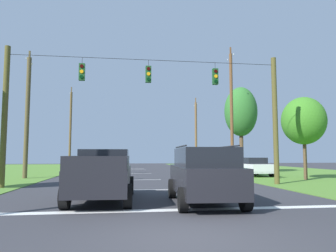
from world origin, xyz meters
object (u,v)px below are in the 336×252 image
utility_pole_far_left (70,129)px  distant_car_crossing_white (253,166)px  overhead_signal_span (148,111)px  pickup_truck (103,175)px  tree_roadside_far_right (241,112)px  tree_roadside_left (304,121)px  utility_pole_far_right (196,134)px  utility_pole_mid_right (232,112)px  suv_black (204,174)px  utility_pole_mid_left (27,115)px

utility_pole_far_left → distant_car_crossing_white: bearing=-45.4°
overhead_signal_span → pickup_truck: (-2.11, -5.34, -3.23)m
tree_roadside_far_right → tree_roadside_left: size_ratio=1.43×
utility_pole_far_left → tree_roadside_far_right: utility_pole_far_left is taller
pickup_truck → utility_pole_far_left: size_ratio=0.51×
overhead_signal_span → utility_pole_far_right: bearing=70.9°
overhead_signal_span → utility_pole_mid_right: 10.94m
suv_black → distant_car_crossing_white: suv_black is taller
pickup_truck → tree_roadside_far_right: (12.04, 17.00, 4.93)m
distant_car_crossing_white → tree_roadside_far_right: tree_roadside_far_right is taller
tree_roadside_far_right → utility_pole_far_left: bearing=143.5°
overhead_signal_span → pickup_truck: overhead_signal_span is taller
overhead_signal_span → utility_pole_far_left: bearing=108.2°
utility_pole_far_right → tree_roadside_far_right: bearing=-81.7°
tree_roadside_left → utility_pole_far_left: bearing=131.6°
pickup_truck → utility_pole_far_right: utility_pole_far_right is taller
suv_black → utility_pole_far_left: size_ratio=0.46×
pickup_truck → utility_pole_mid_right: 16.90m
utility_pole_mid_right → utility_pole_far_left: size_ratio=1.02×
pickup_truck → utility_pole_mid_left: utility_pole_mid_left is taller
utility_pole_mid_right → utility_pole_mid_left: 16.19m
utility_pole_far_left → overhead_signal_span: bearing=-71.8°
pickup_truck → utility_pole_mid_left: 14.42m
utility_pole_far_right → distant_car_crossing_white: bearing=-86.3°
utility_pole_mid_left → utility_pole_mid_right: bearing=2.6°
pickup_truck → utility_pole_mid_right: utility_pole_mid_right is taller
pickup_truck → tree_roadside_left: tree_roadside_left is taller
pickup_truck → suv_black: (3.61, -1.37, 0.09)m
suv_black → utility_pole_far_right: (6.68, 30.30, 3.46)m
pickup_truck → suv_black: suv_black is taller
distant_car_crossing_white → tree_roadside_left: tree_roadside_left is taller
utility_pole_mid_right → suv_black: bearing=-113.0°
overhead_signal_span → distant_car_crossing_white: (9.25, 7.33, -3.41)m
suv_black → tree_roadside_left: size_ratio=0.84×
suv_black → utility_pole_mid_right: bearing=67.0°
distant_car_crossing_white → tree_roadside_left: size_ratio=0.74×
pickup_truck → utility_pole_far_right: bearing=70.4°
suv_black → utility_pole_far_right: size_ratio=0.52×
overhead_signal_span → distant_car_crossing_white: bearing=38.4°
distant_car_crossing_white → utility_pole_mid_left: bearing=-179.0°
suv_black → pickup_truck: bearing=159.2°
utility_pole_mid_right → utility_pole_far_left: (-15.91, 17.36, -0.21)m
utility_pole_mid_left → tree_roadside_left: size_ratio=1.65×
overhead_signal_span → utility_pole_far_left: (-8.28, 25.11, 0.97)m
suv_black → utility_pole_mid_right: (6.13, 14.46, 4.31)m
overhead_signal_span → utility_pole_far_left: utility_pole_far_left is taller
utility_pole_mid_right → tree_roadside_far_right: bearing=59.6°
utility_pole_mid_left → tree_roadside_left: (19.82, -3.97, -0.54)m
overhead_signal_span → utility_pole_mid_right: bearing=45.4°
distant_car_crossing_white → tree_roadside_far_right: 6.72m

